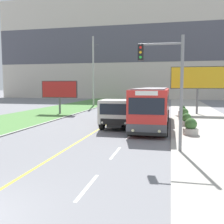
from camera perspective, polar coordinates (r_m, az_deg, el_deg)
name	(u,v)px	position (r m, az deg, el deg)	size (l,w,h in m)	color
apartment_block_background	(150,48)	(69.40, 8.27, 13.65)	(80.00, 8.04, 25.85)	beige
city_bus	(153,106)	(22.55, 8.88, 1.20)	(2.69, 12.47, 3.20)	red
dump_truck	(119,113)	(21.08, 1.64, -0.26)	(2.59, 6.75, 2.31)	black
utility_pole_far	(93,71)	(43.91, -4.09, 8.86)	(1.80, 0.28, 11.38)	#9E9E99
traffic_light_mast	(169,79)	(13.54, 12.21, 7.07)	(2.28, 0.32, 5.88)	slate
billboard_large	(198,79)	(32.34, 18.18, 6.88)	(6.22, 0.24, 5.60)	#59595B
billboard_small	(59,90)	(32.06, -11.37, 4.67)	(4.48, 0.24, 3.95)	#59595B
planter_round_near	(191,127)	(18.59, 16.75, -3.23)	(1.03, 1.03, 1.13)	#B7B2A8
planter_round_second	(186,120)	(22.43, 15.90, -1.77)	(0.94, 0.94, 1.05)	#B7B2A8
planter_round_third	(184,115)	(26.27, 15.42, -0.60)	(1.02, 1.02, 1.13)	#B7B2A8
planter_round_far	(182,111)	(30.13, 15.07, 0.19)	(0.90, 0.90, 1.09)	#B7B2A8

